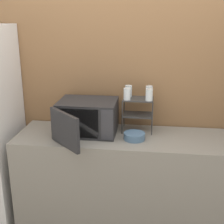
% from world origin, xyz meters
% --- Properties ---
extents(wall_back, '(8.00, 0.06, 2.60)m').
position_xyz_m(wall_back, '(0.00, 0.67, 1.30)').
color(wall_back, olive).
rests_on(wall_back, ground_plane).
extents(counter, '(1.95, 0.63, 0.94)m').
position_xyz_m(counter, '(0.00, 0.31, 0.47)').
color(counter, gray).
rests_on(counter, ground_plane).
extents(microwave, '(0.55, 0.71, 0.31)m').
position_xyz_m(microwave, '(-0.33, 0.35, 1.09)').
color(microwave, '#262628').
rests_on(microwave, counter).
extents(dish_rack, '(0.29, 0.20, 0.32)m').
position_xyz_m(dish_rack, '(0.14, 0.47, 1.17)').
color(dish_rack, '#333333').
rests_on(dish_rack, counter).
extents(glass_front_left, '(0.06, 0.06, 0.11)m').
position_xyz_m(glass_front_left, '(0.04, 0.41, 1.31)').
color(glass_front_left, silver).
rests_on(glass_front_left, dish_rack).
extents(glass_back_right, '(0.06, 0.06, 0.11)m').
position_xyz_m(glass_back_right, '(0.24, 0.53, 1.31)').
color(glass_back_right, silver).
rests_on(glass_back_right, dish_rack).
extents(glass_front_right, '(0.06, 0.06, 0.11)m').
position_xyz_m(glass_front_right, '(0.24, 0.41, 1.31)').
color(glass_front_right, silver).
rests_on(glass_front_right, dish_rack).
extents(glass_back_left, '(0.06, 0.06, 0.11)m').
position_xyz_m(glass_back_left, '(0.04, 0.52, 1.31)').
color(glass_back_left, silver).
rests_on(glass_back_left, dish_rack).
extents(bowl, '(0.19, 0.19, 0.06)m').
position_xyz_m(bowl, '(0.12, 0.25, 0.97)').
color(bowl, slate).
rests_on(bowl, counter).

